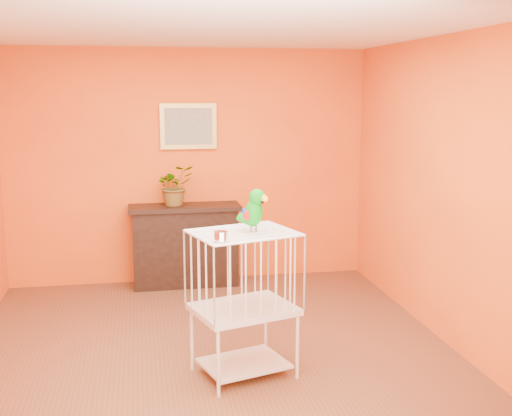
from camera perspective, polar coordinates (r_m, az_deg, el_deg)
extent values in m
plane|color=brown|center=(5.36, -3.76, -13.09)|extent=(4.50, 4.50, 0.00)
plane|color=orange|center=(7.21, -5.98, 3.68)|extent=(4.00, 0.00, 4.00)
plane|color=orange|center=(2.82, 1.31, -6.79)|extent=(4.00, 0.00, 4.00)
plane|color=orange|center=(5.58, 16.94, 1.33)|extent=(0.00, 4.50, 4.50)
plane|color=white|center=(4.94, -4.13, 15.77)|extent=(4.50, 4.50, 0.00)
cube|color=black|center=(7.15, -6.29, -3.50)|extent=(1.14, 0.38, 0.85)
cube|color=black|center=(7.06, -6.37, 0.05)|extent=(1.21, 0.44, 0.05)
cube|color=black|center=(6.99, -6.19, -3.83)|extent=(0.80, 0.02, 0.43)
cube|color=#582719|center=(7.12, -8.16, -4.40)|extent=(0.05, 0.17, 0.27)
cube|color=#43542A|center=(7.12, -7.55, -4.37)|extent=(0.05, 0.17, 0.27)
cube|color=#582719|center=(7.13, -6.86, -4.35)|extent=(0.05, 0.17, 0.27)
cube|color=#43542A|center=(7.13, -6.10, -4.32)|extent=(0.05, 0.17, 0.27)
cube|color=#582719|center=(7.14, -5.34, -4.29)|extent=(0.05, 0.17, 0.27)
imported|color=#26722D|center=(6.99, -7.21, 1.56)|extent=(0.51, 0.54, 0.35)
cube|color=gold|center=(7.14, -6.03, 7.24)|extent=(0.62, 0.03, 0.50)
cube|color=gray|center=(7.13, -6.02, 7.23)|extent=(0.52, 0.01, 0.40)
cube|color=silver|center=(5.03, -1.08, -13.62)|extent=(0.72, 0.63, 0.02)
cube|color=silver|center=(4.87, -1.10, -8.98)|extent=(0.85, 0.74, 0.04)
cube|color=silver|center=(4.71, -1.12, -2.23)|extent=(0.85, 0.74, 0.01)
cylinder|color=silver|center=(4.63, -3.37, -13.65)|extent=(0.03, 0.03, 0.50)
cylinder|color=silver|center=(4.91, 3.70, -12.23)|extent=(0.03, 0.03, 0.50)
cylinder|color=silver|center=(5.05, -5.73, -11.57)|extent=(0.03, 0.03, 0.50)
cylinder|color=silver|center=(5.31, 0.88, -10.42)|extent=(0.03, 0.03, 0.50)
cylinder|color=silver|center=(4.41, -3.14, -2.52)|extent=(0.10, 0.10, 0.07)
cylinder|color=#59544C|center=(4.70, -0.44, -1.94)|extent=(0.01, 0.01, 0.05)
cylinder|color=#59544C|center=(4.73, 0.01, -1.85)|extent=(0.01, 0.01, 0.05)
ellipsoid|color=#07950C|center=(4.69, -0.22, -0.44)|extent=(0.20, 0.22, 0.23)
ellipsoid|color=#07950C|center=(4.64, 0.10, 1.00)|extent=(0.16, 0.16, 0.11)
cone|color=orange|center=(4.61, 0.58, 0.77)|extent=(0.09, 0.09, 0.07)
cone|color=black|center=(4.62, 0.46, 0.54)|extent=(0.04, 0.04, 0.03)
sphere|color=black|center=(4.60, -0.07, 1.07)|extent=(0.02, 0.02, 0.02)
sphere|color=black|center=(4.65, 0.62, 1.18)|extent=(0.02, 0.02, 0.02)
ellipsoid|color=#A50C0C|center=(4.65, -0.87, -0.65)|extent=(0.06, 0.07, 0.08)
ellipsoid|color=navy|center=(4.74, 0.25, -0.45)|extent=(0.06, 0.07, 0.08)
cone|color=#07950C|center=(4.76, -0.87, -1.24)|extent=(0.15, 0.17, 0.13)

